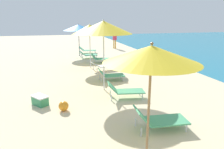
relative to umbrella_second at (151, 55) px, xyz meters
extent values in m
cylinder|color=olive|center=(0.00, 0.00, -1.21)|extent=(0.05, 0.05, 2.09)
cone|color=yellow|center=(0.00, 0.00, 0.01)|extent=(1.81, 1.81, 0.33)
sphere|color=olive|center=(0.00, 0.00, 0.20)|extent=(0.06, 0.06, 0.06)
cube|color=#4CA572|center=(1.05, 1.09, -2.01)|extent=(1.15, 0.72, 0.04)
cube|color=#4CA572|center=(0.35, 1.15, -1.81)|extent=(0.39, 0.65, 0.39)
cylinder|color=silver|center=(1.52, 1.31, -2.14)|extent=(0.04, 0.04, 0.22)
cylinder|color=silver|center=(1.47, 0.79, -2.14)|extent=(0.04, 0.04, 0.22)
cylinder|color=silver|center=(0.30, 1.42, -2.14)|extent=(0.04, 0.04, 0.22)
cylinder|color=silver|center=(0.25, 0.90, -2.14)|extent=(0.04, 0.04, 0.22)
cylinder|color=silver|center=(0.12, 4.65, -1.10)|extent=(0.05, 0.05, 2.31)
cone|color=yellow|center=(0.12, 4.65, 0.30)|extent=(2.27, 2.27, 0.50)
sphere|color=silver|center=(0.12, 4.65, 0.58)|extent=(0.06, 0.06, 0.06)
cube|color=#4CA572|center=(0.89, 5.89, -2.01)|extent=(0.99, 0.63, 0.04)
cube|color=#4CA572|center=(0.28, 5.92, -1.83)|extent=(0.33, 0.60, 0.34)
cylinder|color=silver|center=(1.28, 6.11, -2.14)|extent=(0.04, 0.04, 0.23)
cylinder|color=silver|center=(1.26, 5.63, -2.14)|extent=(0.04, 0.04, 0.23)
cylinder|color=silver|center=(0.23, 6.17, -2.14)|extent=(0.04, 0.04, 0.23)
cylinder|color=silver|center=(0.21, 5.68, -2.14)|extent=(0.04, 0.04, 0.23)
cube|color=#4CA572|center=(0.86, 3.49, -1.99)|extent=(1.11, 0.71, 0.04)
cube|color=#4CA572|center=(0.20, 3.59, -1.81)|extent=(0.42, 0.60, 0.35)
cylinder|color=silver|center=(1.31, 3.65, -2.13)|extent=(0.04, 0.04, 0.24)
cylinder|color=silver|center=(1.23, 3.20, -2.13)|extent=(0.04, 0.04, 0.24)
cylinder|color=silver|center=(0.18, 3.83, -2.13)|extent=(0.04, 0.04, 0.24)
cylinder|color=silver|center=(0.11, 3.38, -2.13)|extent=(0.04, 0.04, 0.24)
cylinder|color=silver|center=(0.20, 8.84, -1.26)|extent=(0.05, 0.05, 1.98)
cone|color=yellow|center=(0.20, 8.84, 0.01)|extent=(2.12, 2.12, 0.58)
sphere|color=silver|center=(0.20, 8.84, 0.34)|extent=(0.06, 0.06, 0.06)
cube|color=#4CA572|center=(1.19, 10.04, -1.98)|extent=(1.07, 0.84, 0.04)
cube|color=#4CA572|center=(0.61, 10.17, -1.80)|extent=(0.42, 0.69, 0.35)
cylinder|color=silver|center=(1.62, 10.22, -2.12)|extent=(0.04, 0.04, 0.25)
cylinder|color=silver|center=(1.50, 9.69, -2.12)|extent=(0.04, 0.04, 0.25)
cylinder|color=silver|center=(0.61, 10.45, -2.12)|extent=(0.04, 0.04, 0.25)
cylinder|color=silver|center=(0.49, 9.92, -2.12)|extent=(0.04, 0.04, 0.25)
cube|color=white|center=(1.03, 7.98, -1.99)|extent=(1.14, 0.79, 0.04)
cube|color=white|center=(0.33, 7.84, -1.86)|extent=(0.52, 0.66, 0.26)
cylinder|color=silver|center=(1.39, 8.31, -2.13)|extent=(0.04, 0.04, 0.24)
cylinder|color=silver|center=(1.49, 7.82, -2.13)|extent=(0.04, 0.04, 0.24)
cylinder|color=silver|center=(0.26, 8.08, -2.13)|extent=(0.04, 0.04, 0.24)
cylinder|color=silver|center=(0.36, 7.59, -2.13)|extent=(0.04, 0.04, 0.24)
cylinder|color=#4C4C51|center=(-0.02, 13.15, -1.26)|extent=(0.05, 0.05, 1.99)
cone|color=#338CD8|center=(-0.02, 13.15, -0.03)|extent=(2.36, 2.36, 0.46)
sphere|color=#4C4C51|center=(-0.02, 13.15, 0.22)|extent=(0.06, 0.06, 0.06)
cube|color=#4CA572|center=(1.00, 14.38, -2.02)|extent=(1.20, 0.81, 0.04)
cube|color=#4CA572|center=(0.28, 14.53, -1.85)|extent=(0.50, 0.66, 0.33)
cylinder|color=silver|center=(1.49, 14.52, -2.15)|extent=(0.04, 0.04, 0.21)
cylinder|color=silver|center=(1.39, 14.04, -2.15)|extent=(0.04, 0.04, 0.21)
cylinder|color=silver|center=(0.28, 14.78, -2.15)|extent=(0.04, 0.04, 0.21)
cylinder|color=silver|center=(0.18, 14.29, -2.15)|extent=(0.04, 0.04, 0.21)
cube|color=#4CA572|center=(0.71, 12.01, -2.00)|extent=(0.96, 0.71, 0.04)
cube|color=#4CA572|center=(0.08, 12.00, -1.86)|extent=(0.36, 0.69, 0.28)
cylinder|color=silver|center=(1.08, 12.31, -2.14)|extent=(0.04, 0.04, 0.23)
cylinder|color=silver|center=(1.09, 11.73, -2.14)|extent=(0.04, 0.04, 0.23)
cylinder|color=silver|center=(0.05, 12.29, -2.14)|extent=(0.04, 0.04, 0.23)
cylinder|color=silver|center=(0.06, 11.71, -2.14)|extent=(0.04, 0.04, 0.23)
cylinder|color=orange|center=(3.76, 16.66, -1.83)|extent=(0.11, 0.11, 0.84)
cylinder|color=orange|center=(3.93, 16.67, -1.83)|extent=(0.11, 0.11, 0.84)
cube|color=#D8334C|center=(3.85, 16.66, -1.10)|extent=(0.37, 0.24, 0.63)
sphere|color=#9E704C|center=(3.85, 16.66, -0.67)|extent=(0.23, 0.23, 0.23)
cube|color=#338C59|center=(-2.37, 3.63, -2.11)|extent=(0.60, 0.64, 0.28)
cube|color=white|center=(-2.37, 3.63, -1.94)|extent=(0.61, 0.65, 0.05)
sphere|color=orange|center=(-1.60, 2.95, -2.09)|extent=(0.32, 0.32, 0.32)
camera|label=1|loc=(-1.65, -3.49, 0.64)|focal=33.57mm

